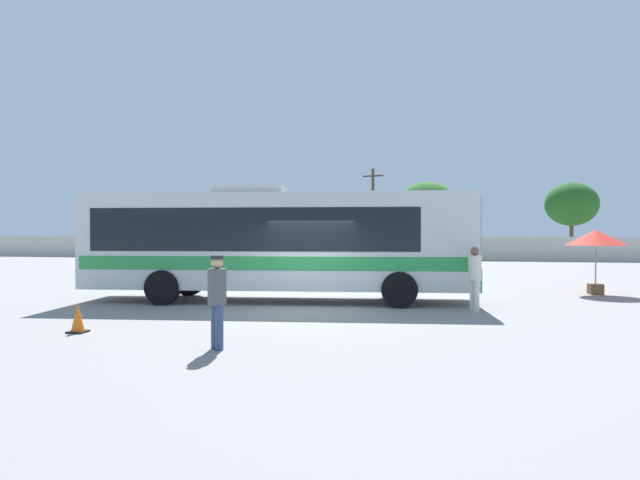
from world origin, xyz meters
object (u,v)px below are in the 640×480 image
at_px(traffic_cone_on_apron, 78,318).
at_px(vendor_umbrella_near_gate_red, 596,239).
at_px(parked_car_leftmost_white, 254,250).
at_px(utility_pole_near, 373,211).
at_px(passenger_waiting_on_apron, 217,296).
at_px(roadside_tree_left, 244,209).
at_px(coach_bus_silver_green, 274,240).
at_px(attendant_by_bus_door, 475,275).
at_px(parked_car_second_black, 327,250).
at_px(roadside_tree_midleft, 339,214).
at_px(roadside_tree_right, 572,204).
at_px(parked_car_third_white, 407,251).
at_px(roadside_tree_midright, 427,209).

bearing_deg(traffic_cone_on_apron, vendor_umbrella_near_gate_red, 37.58).
bearing_deg(parked_car_leftmost_white, utility_pole_near, 33.56).
bearing_deg(passenger_waiting_on_apron, roadside_tree_left, 108.22).
bearing_deg(coach_bus_silver_green, attendant_by_bus_door, -11.21).
bearing_deg(parked_car_second_black, parked_car_leftmost_white, 177.44).
bearing_deg(roadside_tree_midleft, roadside_tree_right, 5.02).
relative_size(coach_bus_silver_green, roadside_tree_left, 1.97).
distance_m(parked_car_second_black, parked_car_third_white, 5.92).
distance_m(attendant_by_bus_door, traffic_cone_on_apron, 9.97).
xyz_separation_m(parked_car_third_white, roadside_tree_midleft, (-6.23, 7.01, 2.98)).
bearing_deg(roadside_tree_right, attendant_by_bus_door, -107.20).
relative_size(attendant_by_bus_door, roadside_tree_right, 0.28).
bearing_deg(utility_pole_near, parked_car_leftmost_white, -146.44).
bearing_deg(roadside_tree_right, utility_pole_near, -168.59).
distance_m(passenger_waiting_on_apron, roadside_tree_left, 39.73).
relative_size(attendant_by_bus_door, parked_car_second_black, 0.42).
bearing_deg(attendant_by_bus_door, parked_car_second_black, 109.05).
height_order(vendor_umbrella_near_gate_red, roadside_tree_right, roadside_tree_right).
distance_m(attendant_by_bus_door, vendor_umbrella_near_gate_red, 6.95).
xyz_separation_m(attendant_by_bus_door, roadside_tree_midright, (-1.38, 34.27, 3.25)).
bearing_deg(roadside_tree_right, roadside_tree_left, -174.48).
xyz_separation_m(passenger_waiting_on_apron, roadside_tree_midleft, (-3.94, 38.60, 2.76)).
relative_size(roadside_tree_midleft, roadside_tree_midright, 0.79).
relative_size(coach_bus_silver_green, roadside_tree_right, 1.91).
distance_m(parked_car_third_white, traffic_cone_on_apron, 31.13).
height_order(attendant_by_bus_door, passenger_waiting_on_apron, attendant_by_bus_door).
bearing_deg(roadside_tree_midleft, parked_car_third_white, -48.36).
distance_m(roadside_tree_right, traffic_cone_on_apron, 43.98).
bearing_deg(roadside_tree_midleft, roadside_tree_midright, 11.85).
bearing_deg(coach_bus_silver_green, parked_car_third_white, 82.50).
height_order(utility_pole_near, roadside_tree_right, utility_pole_near).
distance_m(utility_pole_near, roadside_tree_midleft, 3.54).
height_order(parked_car_second_black, roadside_tree_midleft, roadside_tree_midleft).
bearing_deg(parked_car_leftmost_white, vendor_umbrella_near_gate_red, -46.69).
xyz_separation_m(parked_car_second_black, utility_pole_near, (2.81, 5.98, 3.13)).
distance_m(passenger_waiting_on_apron, parked_car_second_black, 31.22).
height_order(vendor_umbrella_near_gate_red, parked_car_leftmost_white, vendor_umbrella_near_gate_red).
distance_m(roadside_tree_midleft, roadside_tree_midright, 7.81).
relative_size(passenger_waiting_on_apron, parked_car_leftmost_white, 0.42).
height_order(coach_bus_silver_green, parked_car_leftmost_white, coach_bus_silver_green).
bearing_deg(attendant_by_bus_door, roadside_tree_midright, 92.30).
distance_m(vendor_umbrella_near_gate_red, parked_car_leftmost_white, 27.68).
relative_size(vendor_umbrella_near_gate_red, roadside_tree_left, 0.36).
height_order(passenger_waiting_on_apron, parked_car_second_black, passenger_waiting_on_apron).
distance_m(vendor_umbrella_near_gate_red, traffic_cone_on_apron, 16.67).
bearing_deg(roadside_tree_midright, parked_car_leftmost_white, -145.73).
bearing_deg(attendant_by_bus_door, utility_pole_near, 100.67).
bearing_deg(vendor_umbrella_near_gate_red, roadside_tree_left, 129.67).
xyz_separation_m(vendor_umbrella_near_gate_red, roadside_tree_left, (-21.94, 26.46, 2.31)).
distance_m(attendant_by_bus_door, passenger_waiting_on_apron, 7.80).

